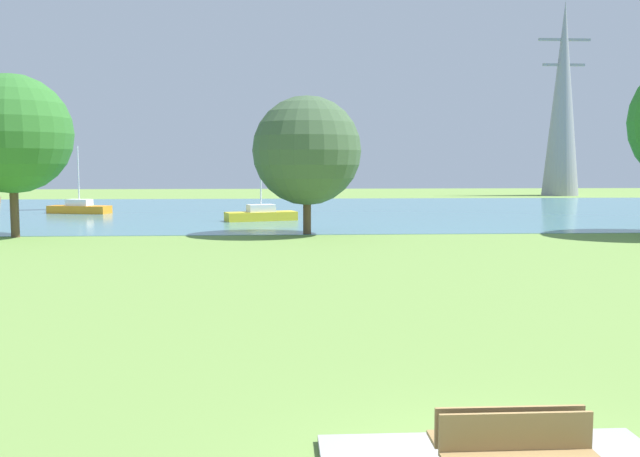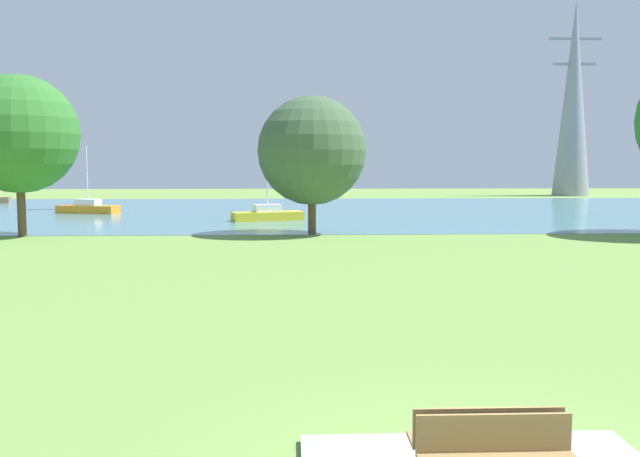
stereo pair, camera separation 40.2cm
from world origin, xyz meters
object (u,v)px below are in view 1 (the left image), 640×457
object	(u,v)px
electricity_pylon	(563,99)
tree_east_near	(307,151)
bench_facing_water	(505,444)
tree_west_near	(11,134)
sailboat_yellow	(261,214)
sailboat_orange	(79,208)

from	to	relation	value
electricity_pylon	tree_east_near	bearing A→B (deg)	-125.59
bench_facing_water	tree_west_near	bearing A→B (deg)	119.47
bench_facing_water	electricity_pylon	world-z (taller)	electricity_pylon
bench_facing_water	sailboat_yellow	world-z (taller)	sailboat_yellow
tree_west_near	sailboat_orange	bearing A→B (deg)	95.39
sailboat_orange	electricity_pylon	bearing A→B (deg)	30.05
sailboat_orange	tree_west_near	xyz separation A→B (m)	(1.69, -17.87, 4.97)
tree_east_near	sailboat_orange	bearing A→B (deg)	134.88
bench_facing_water	sailboat_orange	distance (m)	50.76
sailboat_orange	electricity_pylon	world-z (taller)	electricity_pylon
sailboat_yellow	sailboat_orange	xyz separation A→B (m)	(-14.36, 7.91, -0.01)
tree_east_near	electricity_pylon	xyz separation A→B (m)	(33.10, 46.26, 7.25)
bench_facing_water	electricity_pylon	xyz separation A→B (m)	(31.89, 76.39, 11.35)
electricity_pylon	tree_west_near	bearing A→B (deg)	-135.97
bench_facing_water	electricity_pylon	size ratio (longest dim) A/B	0.08
tree_east_near	electricity_pylon	size ratio (longest dim) A/B	0.32
bench_facing_water	sailboat_orange	size ratio (longest dim) A/B	0.34
sailboat_yellow	electricity_pylon	size ratio (longest dim) A/B	0.26
bench_facing_water	electricity_pylon	distance (m)	83.55
sailboat_yellow	tree_west_near	xyz separation A→B (m)	(-12.67, -9.96, 4.96)
electricity_pylon	sailboat_orange	bearing A→B (deg)	-149.95
sailboat_yellow	tree_west_near	world-z (taller)	tree_west_near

